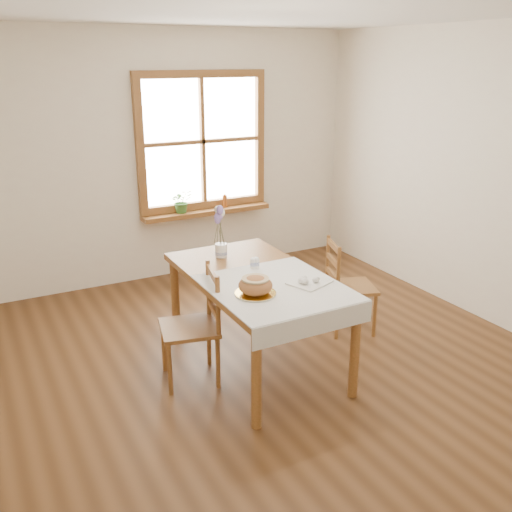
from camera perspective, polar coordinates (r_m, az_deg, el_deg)
The scene contains 18 objects.
ground at distance 4.40m, azimuth 1.88°, elevation -12.29°, with size 5.00×5.00×0.00m, color brown.
room_walls at distance 3.80m, azimuth 2.16°, elevation 10.23°, with size 4.60×5.10×2.65m.
window at distance 6.25m, azimuth -5.40°, elevation 11.34°, with size 1.46×0.08×1.46m.
window_sill at distance 6.33m, azimuth -4.94°, elevation 4.45°, with size 1.46×0.20×0.05m.
dining_table at distance 4.33m, azimuth 0.00°, elevation -2.93°, with size 0.90×1.60×0.75m.
table_linen at distance 4.05m, azimuth 2.02°, elevation -3.19°, with size 0.91×0.99×0.01m, color white.
chair_left at distance 4.24m, azimuth -6.72°, elevation -6.98°, with size 0.41×0.43×0.88m, color #94582D, non-canonical shape.
chair_right at distance 5.05m, azimuth 9.52°, elevation -2.94°, with size 0.39×0.41×0.84m, color #94582D, non-canonical shape.
bread_plate at distance 3.92m, azimuth -0.06°, elevation -3.79°, with size 0.28×0.28×0.01m, color white.
bread_loaf at distance 3.89m, azimuth -0.06°, elevation -2.81°, with size 0.24×0.24×0.13m, color #AF693E.
egg_napkin at distance 4.13m, azimuth 5.37°, elevation -2.64°, with size 0.28×0.23×0.01m, color white.
eggs at distance 4.12m, azimuth 5.38°, elevation -2.26°, with size 0.21×0.19×0.05m, color silver, non-canonical shape.
salt_shaker at distance 4.38m, azimuth -0.27°, elevation -0.71°, with size 0.05×0.05×0.09m, color white.
pepper_shaker at distance 4.39m, azimuth 0.02°, elevation -0.67°, with size 0.05×0.05×0.09m, color white.
flower_vase at distance 4.66m, azimuth -3.51°, elevation 0.48°, with size 0.10×0.10×0.11m, color white.
lavender_bouquet at distance 4.59m, azimuth -3.56°, elevation 3.09°, with size 0.18×0.18×0.33m, color #7B61AC, non-canonical shape.
potted_plant at distance 6.20m, azimuth -7.44°, elevation 5.20°, with size 0.23×0.25×0.20m, color #3D712D.
amber_bottle at distance 6.40m, azimuth -3.13°, elevation 5.56°, with size 0.05×0.05×0.15m, color #A1511D.
Camera 1 is at (-1.88, -3.24, 2.30)m, focal length 40.00 mm.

